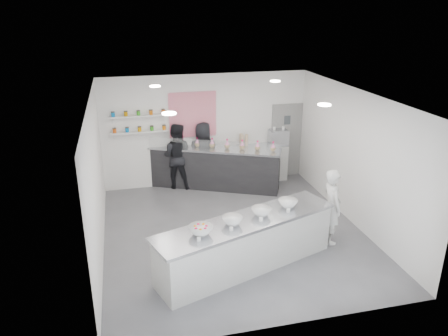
# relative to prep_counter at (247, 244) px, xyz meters

# --- Properties ---
(floor) EXTENTS (6.00, 6.00, 0.00)m
(floor) POSITION_rel_prep_counter_xyz_m (0.10, 1.30, -0.50)
(floor) COLOR #515156
(floor) RESTS_ON ground
(ceiling) EXTENTS (6.00, 6.00, 0.00)m
(ceiling) POSITION_rel_prep_counter_xyz_m (0.10, 1.30, 2.50)
(ceiling) COLOR white
(ceiling) RESTS_ON floor
(back_wall) EXTENTS (5.50, 0.00, 5.50)m
(back_wall) POSITION_rel_prep_counter_xyz_m (0.10, 4.30, 1.00)
(back_wall) COLOR white
(back_wall) RESTS_ON floor
(left_wall) EXTENTS (0.00, 6.00, 6.00)m
(left_wall) POSITION_rel_prep_counter_xyz_m (-2.65, 1.30, 1.00)
(left_wall) COLOR white
(left_wall) RESTS_ON floor
(right_wall) EXTENTS (0.00, 6.00, 6.00)m
(right_wall) POSITION_rel_prep_counter_xyz_m (2.85, 1.30, 1.00)
(right_wall) COLOR white
(right_wall) RESTS_ON floor
(back_door) EXTENTS (0.88, 0.04, 2.10)m
(back_door) POSITION_rel_prep_counter_xyz_m (2.40, 4.27, 0.55)
(back_door) COLOR gray
(back_door) RESTS_ON floor
(pattern_panel) EXTENTS (1.25, 0.03, 1.20)m
(pattern_panel) POSITION_rel_prep_counter_xyz_m (-0.25, 4.28, 1.45)
(pattern_panel) COLOR red
(pattern_panel) RESTS_ON back_wall
(jar_shelf_lower) EXTENTS (1.45, 0.22, 0.04)m
(jar_shelf_lower) POSITION_rel_prep_counter_xyz_m (-1.65, 4.20, 1.10)
(jar_shelf_lower) COLOR silver
(jar_shelf_lower) RESTS_ON back_wall
(jar_shelf_upper) EXTENTS (1.45, 0.22, 0.04)m
(jar_shelf_upper) POSITION_rel_prep_counter_xyz_m (-1.65, 4.20, 1.52)
(jar_shelf_upper) COLOR silver
(jar_shelf_upper) RESTS_ON back_wall
(preserve_jars) EXTENTS (1.45, 0.10, 0.56)m
(preserve_jars) POSITION_rel_prep_counter_xyz_m (-1.65, 4.18, 1.38)
(preserve_jars) COLOR #D7510E
(preserve_jars) RESTS_ON jar_shelf_lower
(downlight_0) EXTENTS (0.24, 0.24, 0.02)m
(downlight_0) POSITION_rel_prep_counter_xyz_m (-1.30, 0.30, 2.48)
(downlight_0) COLOR white
(downlight_0) RESTS_ON ceiling
(downlight_1) EXTENTS (0.24, 0.24, 0.02)m
(downlight_1) POSITION_rel_prep_counter_xyz_m (1.50, 0.30, 2.48)
(downlight_1) COLOR white
(downlight_1) RESTS_ON ceiling
(downlight_2) EXTENTS (0.24, 0.24, 0.02)m
(downlight_2) POSITION_rel_prep_counter_xyz_m (-1.30, 2.90, 2.48)
(downlight_2) COLOR white
(downlight_2) RESTS_ON ceiling
(downlight_3) EXTENTS (0.24, 0.24, 0.02)m
(downlight_3) POSITION_rel_prep_counter_xyz_m (1.50, 2.90, 2.48)
(downlight_3) COLOR white
(downlight_3) RESTS_ON ceiling
(prep_counter) EXTENTS (3.70, 2.00, 0.99)m
(prep_counter) POSITION_rel_prep_counter_xyz_m (0.00, 0.00, 0.00)
(prep_counter) COLOR #ABABA7
(prep_counter) RESTS_ON floor
(back_bar) EXTENTS (3.57, 2.12, 1.12)m
(back_bar) POSITION_rel_prep_counter_xyz_m (0.19, 3.90, 0.07)
(back_bar) COLOR black
(back_bar) RESTS_ON floor
(sneeze_guard) EXTENTS (3.25, 1.51, 0.31)m
(sneeze_guard) POSITION_rel_prep_counter_xyz_m (0.05, 3.62, 0.78)
(sneeze_guard) COLOR white
(sneeze_guard) RESTS_ON back_bar
(espresso_ledge) EXTENTS (1.39, 0.44, 1.03)m
(espresso_ledge) POSITION_rel_prep_counter_xyz_m (1.65, 4.08, 0.02)
(espresso_ledge) COLOR #ABABA7
(espresso_ledge) RESTS_ON floor
(espresso_machine) EXTENTS (0.51, 0.35, 0.39)m
(espresso_machine) POSITION_rel_prep_counter_xyz_m (2.10, 4.08, 0.73)
(espresso_machine) COLOR #93969E
(espresso_machine) RESTS_ON espresso_ledge
(cup_stacks) EXTENTS (0.24, 0.24, 0.35)m
(cup_stacks) POSITION_rel_prep_counter_xyz_m (1.10, 4.08, 0.71)
(cup_stacks) COLOR tan
(cup_stacks) RESTS_ON espresso_ledge
(prep_bowls) EXTENTS (2.35, 1.23, 0.15)m
(prep_bowls) POSITION_rel_prep_counter_xyz_m (0.00, 0.00, 0.57)
(prep_bowls) COLOR white
(prep_bowls) RESTS_ON prep_counter
(label_cards) EXTENTS (2.01, 0.04, 0.07)m
(label_cards) POSITION_rel_prep_counter_xyz_m (-0.17, -0.48, 0.53)
(label_cards) COLOR white
(label_cards) RESTS_ON prep_counter
(cookie_bags) EXTENTS (3.10, 1.53, 0.26)m
(cookie_bags) POSITION_rel_prep_counter_xyz_m (0.19, 3.90, 0.76)
(cookie_bags) COLOR pink
(cookie_bags) RESTS_ON back_bar
(woman_prep) EXTENTS (0.40, 0.59, 1.61)m
(woman_prep) POSITION_rel_prep_counter_xyz_m (1.96, 0.52, 0.31)
(woman_prep) COLOR silver
(woman_prep) RESTS_ON floor
(staff_left) EXTENTS (1.04, 0.93, 1.77)m
(staff_left) POSITION_rel_prep_counter_xyz_m (-0.73, 4.15, 0.39)
(staff_left) COLOR black
(staff_left) RESTS_ON floor
(staff_right) EXTENTS (0.97, 0.75, 1.76)m
(staff_right) POSITION_rel_prep_counter_xyz_m (-0.00, 4.15, 0.38)
(staff_right) COLOR black
(staff_right) RESTS_ON floor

